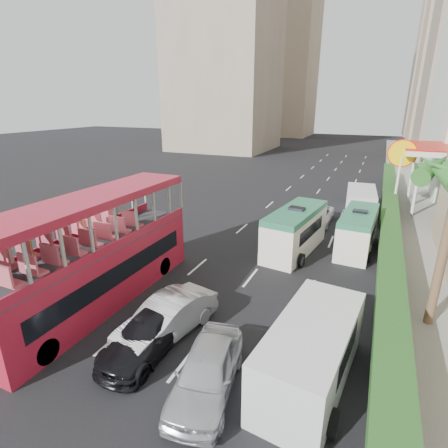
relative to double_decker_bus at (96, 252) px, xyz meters
The scene contains 18 objects.
ground_plane 6.51m from the double_decker_bus, ahead, with size 200.00×200.00×0.00m, color black.
double_decker_bus is the anchor object (origin of this frame).
car_silver_lane_a 4.99m from the double_decker_bus, 12.03° to the right, with size 1.64×4.71×1.55m, color silver.
car_silver_lane_b 7.90m from the double_decker_bus, 22.11° to the right, with size 1.78×4.43×1.51m, color silver.
car_black 5.14m from the double_decker_bus, 25.50° to the right, with size 1.89×4.66×1.35m, color black.
van_asset 17.28m from the double_decker_bus, 64.97° to the left, with size 2.07×4.49×1.25m, color silver.
minibus_near 11.78m from the double_decker_bus, 54.12° to the left, with size 2.03×6.10×2.70m, color silver.
minibus_far 15.45m from the double_decker_bus, 47.55° to the left, with size 1.84×5.53×2.45m, color silver.
panel_van_near 10.01m from the double_decker_bus, ahead, with size 2.22×5.56×2.22m, color silver.
panel_van_far 21.43m from the double_decker_bus, 61.88° to the left, with size 2.19×5.48×2.19m, color silver.
sidewalk 29.26m from the double_decker_bus, 59.04° to the left, with size 6.00×120.00×0.18m, color #99968C.
kerb_wall 18.66m from the double_decker_bus, 48.93° to the left, with size 0.30×44.00×1.00m, color silver.
hedge 18.60m from the double_decker_bus, 48.93° to the left, with size 1.10×44.00×0.70m, color #2D6626.
palm_tree 14.39m from the double_decker_bus, 16.16° to the left, with size 0.36×0.36×6.40m, color brown.
shell_station 28.02m from the double_decker_bus, 55.18° to the left, with size 6.50×8.00×5.50m, color silver.
tower_far_b 107.94m from the double_decker_bus, 77.53° to the left, with size 14.00×14.00×40.00m, color gray.
tower_left_a 62.45m from the double_decker_bus, 108.12° to the left, with size 18.00×18.00×52.00m, color gray.
tower_left_b 93.68m from the double_decker_bus, 100.08° to the left, with size 16.00×16.00×46.00m, color tan.
Camera 1 is at (5.07, -10.77, 8.83)m, focal length 28.00 mm.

